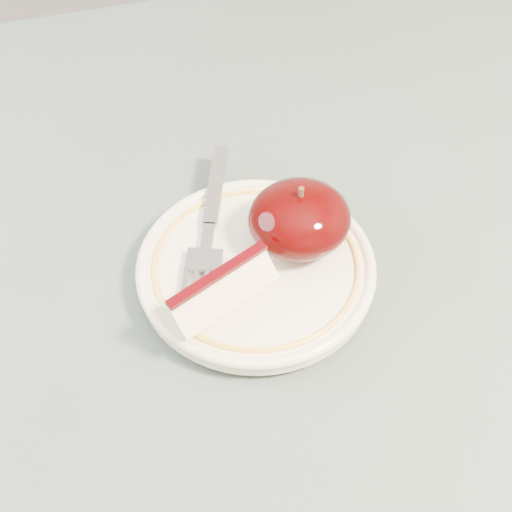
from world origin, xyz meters
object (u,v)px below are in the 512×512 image
object	(u,v)px
table	(203,388)
fork	(209,226)
apple_half	(299,219)
plate	(256,268)

from	to	relation	value
table	fork	size ratio (longest dim) A/B	5.36
table	apple_half	size ratio (longest dim) A/B	11.50
apple_half	fork	xyz separation A→B (m)	(-0.06, 0.03, -0.02)
table	plate	size ratio (longest dim) A/B	4.96
plate	apple_half	xyz separation A→B (m)	(0.04, 0.01, 0.03)
table	plate	world-z (taller)	plate
fork	plate	bearing A→B (deg)	-129.69
table	plate	bearing A→B (deg)	30.50
table	plate	distance (m)	0.12
fork	apple_half	bearing A→B (deg)	-94.36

